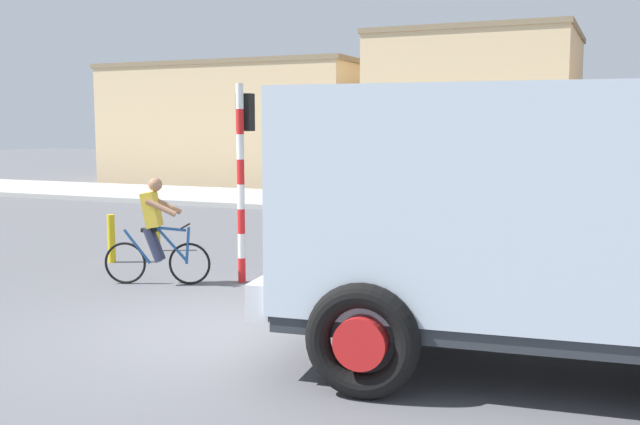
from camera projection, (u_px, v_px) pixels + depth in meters
name	position (u px, v px, depth m)	size (l,w,h in m)	color
ground_plane	(221.00, 326.00, 9.18)	(120.00, 120.00, 0.00)	#56565B
sidewalk_far	(464.00, 207.00, 22.20)	(80.00, 5.00, 0.16)	#ADADA8
truck_foreground	(546.00, 211.00, 7.30)	(5.65, 3.25, 2.90)	silver
cyclist	(156.00, 231.00, 11.55)	(1.64, 0.71, 1.72)	black
traffic_light_pole	(243.00, 155.00, 11.64)	(0.24, 0.43, 3.20)	red
pedestrian_near_kerb	(471.00, 198.00, 17.25)	(0.34, 0.22, 1.62)	#2D334C
bollard_near	(111.00, 238.00, 13.50)	(0.14, 0.14, 0.90)	gold
bollard_far	(157.00, 229.00, 14.77)	(0.14, 0.14, 0.90)	gold
building_corner_left	(239.00, 124.00, 32.85)	(11.99, 5.54, 5.33)	#D1B284
building_mid_block	(477.00, 113.00, 28.80)	(7.58, 6.88, 6.16)	#D1B284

